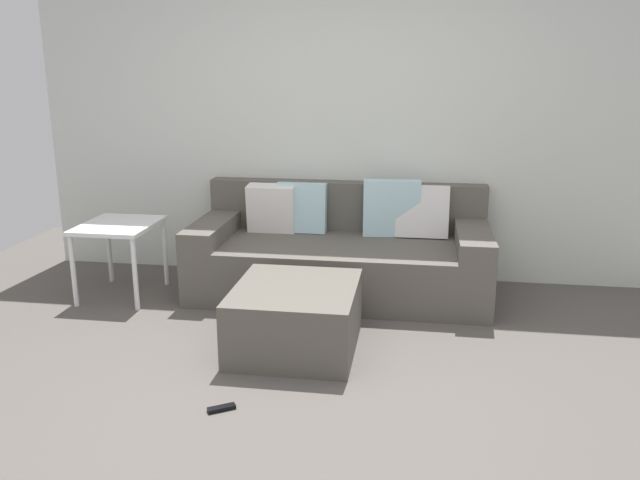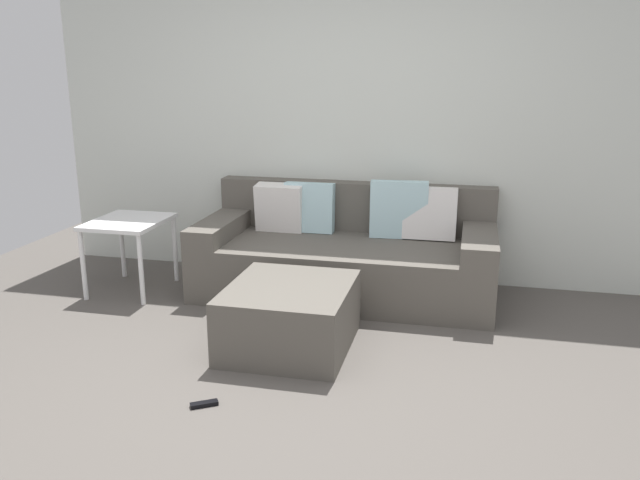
# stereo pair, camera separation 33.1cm
# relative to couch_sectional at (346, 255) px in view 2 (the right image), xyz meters

# --- Properties ---
(ground_plane) EXTENTS (6.61, 6.61, 0.00)m
(ground_plane) POSITION_rel_couch_sectional_xyz_m (-0.01, -1.74, -0.30)
(ground_plane) COLOR #544F49
(wall_back) EXTENTS (5.08, 0.10, 2.73)m
(wall_back) POSITION_rel_couch_sectional_xyz_m (-0.01, 0.47, 1.07)
(wall_back) COLOR silver
(wall_back) RESTS_ON ground_plane
(couch_sectional) EXTENTS (2.22, 0.98, 0.85)m
(couch_sectional) POSITION_rel_couch_sectional_xyz_m (0.00, 0.00, 0.00)
(couch_sectional) COLOR #59544C
(couch_sectional) RESTS_ON ground_plane
(ottoman) EXTENTS (0.75, 0.84, 0.40)m
(ottoman) POSITION_rel_couch_sectional_xyz_m (-0.15, -1.08, -0.10)
(ottoman) COLOR #59544C
(ottoman) RESTS_ON ground_plane
(side_table) EXTENTS (0.53, 0.63, 0.56)m
(side_table) POSITION_rel_couch_sectional_xyz_m (-1.64, -0.34, 0.19)
(side_table) COLOR white
(side_table) RESTS_ON ground_plane
(remote_near_ottoman) EXTENTS (0.14, 0.11, 0.02)m
(remote_near_ottoman) POSITION_rel_couch_sectional_xyz_m (-0.38, -1.90, -0.29)
(remote_near_ottoman) COLOR black
(remote_near_ottoman) RESTS_ON ground_plane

